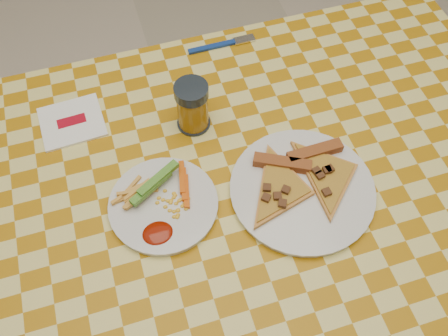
{
  "coord_description": "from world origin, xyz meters",
  "views": [
    {
      "loc": [
        -0.16,
        -0.43,
        1.58
      ],
      "look_at": [
        -0.01,
        0.06,
        0.78
      ],
      "focal_mm": 40.0,
      "sensor_mm": 36.0,
      "label": 1
    }
  ],
  "objects_px": {
    "plate_left": "(164,205)",
    "drink_glass": "(192,107)",
    "plate_right": "(302,190)",
    "table": "(238,214)"
  },
  "relations": [
    {
      "from": "plate_left",
      "to": "drink_glass",
      "type": "height_order",
      "value": "drink_glass"
    },
    {
      "from": "plate_left",
      "to": "drink_glass",
      "type": "distance_m",
      "value": 0.21
    },
    {
      "from": "plate_left",
      "to": "plate_right",
      "type": "relative_size",
      "value": 0.74
    },
    {
      "from": "table",
      "to": "drink_glass",
      "type": "distance_m",
      "value": 0.23
    },
    {
      "from": "plate_right",
      "to": "table",
      "type": "bearing_deg",
      "value": 166.88
    },
    {
      "from": "plate_left",
      "to": "table",
      "type": "bearing_deg",
      "value": -7.41
    },
    {
      "from": "table",
      "to": "plate_left",
      "type": "height_order",
      "value": "plate_left"
    },
    {
      "from": "plate_left",
      "to": "plate_right",
      "type": "xyz_separation_m",
      "value": [
        0.26,
        -0.05,
        0.0
      ]
    },
    {
      "from": "plate_left",
      "to": "drink_glass",
      "type": "xyz_separation_m",
      "value": [
        0.11,
        0.17,
        0.05
      ]
    },
    {
      "from": "drink_glass",
      "to": "table",
      "type": "bearing_deg",
      "value": -79.24
    }
  ]
}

